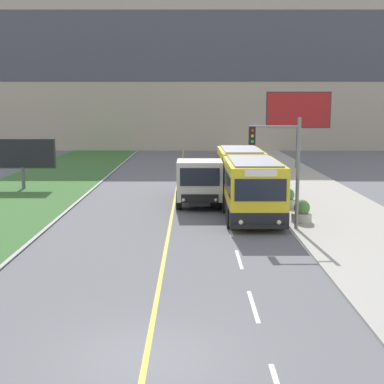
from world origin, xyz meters
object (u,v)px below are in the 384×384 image
Objects in this scene: dump_truck at (198,182)px; car_distant at (228,163)px; billboard_large at (297,112)px; traffic_light_mast at (281,159)px; billboard_small at (20,155)px; city_bus at (244,180)px; planter_round_near at (300,212)px; planter_round_second at (286,199)px.

dump_truck is 1.53× the size of car_distant.
billboard_large reaches higher than dump_truck.
traffic_light_mast is 19.43m from billboard_small.
traffic_light_mast is (1.04, -5.39, 1.73)m from city_bus.
traffic_light_mast is at bearing -131.51° from planter_round_near.
city_bus is 2.59m from dump_truck.
billboard_large reaches higher than car_distant.
city_bus is 2.88× the size of billboard_small.
car_distant is at bearing 95.70° from planter_round_near.
dump_truck is at bearing 168.34° from city_bus.
car_distant is 20.55m from planter_round_near.
billboard_large is 23.73m from billboard_small.
city_bus is 11.92× the size of planter_round_near.
planter_round_near is (1.23, 1.39, -2.69)m from traffic_light_mast.
city_bus reaches higher than car_distant.
traffic_light_mast is at bearing -58.89° from dump_truck.
traffic_light_mast is (0.81, -21.84, 2.55)m from car_distant.
planter_round_second is (-0.00, 3.77, -0.02)m from planter_round_near.
car_distant is 17.58m from billboard_small.
planter_round_second is at bearing -5.86° from city_bus.
planter_round_second is (2.04, -16.68, -0.16)m from car_distant.
planter_round_second is (-4.06, -18.35, -4.43)m from billboard_large.
city_bus is at bearing -24.79° from billboard_small.
car_distant reaches higher than planter_round_near.
car_distant is (0.23, 16.44, -0.82)m from city_bus.
city_bus is 2.48m from planter_round_second.
planter_round_second is at bearing -83.03° from car_distant.
dump_truck reaches higher than car_distant.
city_bus is at bearing 119.57° from planter_round_near.
billboard_small is (-11.70, 6.05, 0.99)m from dump_truck.
car_distant is (2.76, 15.92, -0.63)m from dump_truck.
billboard_small is 4.29× the size of planter_round_second.
traffic_light_mast reaches higher than planter_round_near.
billboard_small is (-15.27, 11.97, -0.93)m from traffic_light_mast.
billboard_small reaches higher than dump_truck.
billboard_large reaches higher than planter_round_second.
car_distant is 0.97× the size of billboard_small.
traffic_light_mast is 0.75× the size of billboard_large.
city_bus is at bearing -109.26° from billboard_large.
dump_truck is 7.17m from traffic_light_mast.
traffic_light_mast reaches higher than billboard_small.
billboard_large is at bearing 15.32° from car_distant.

